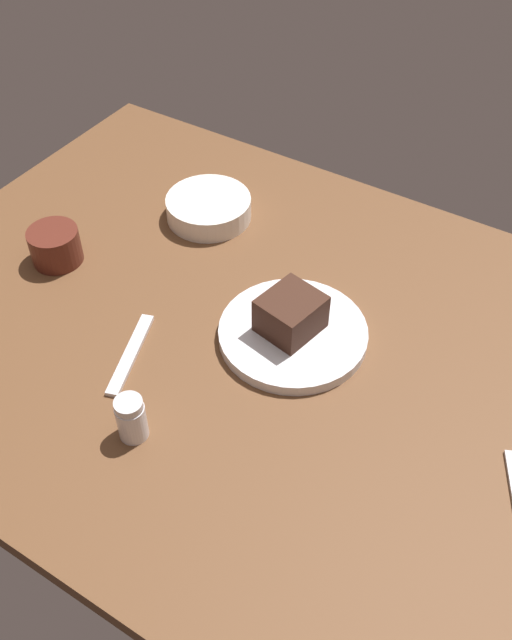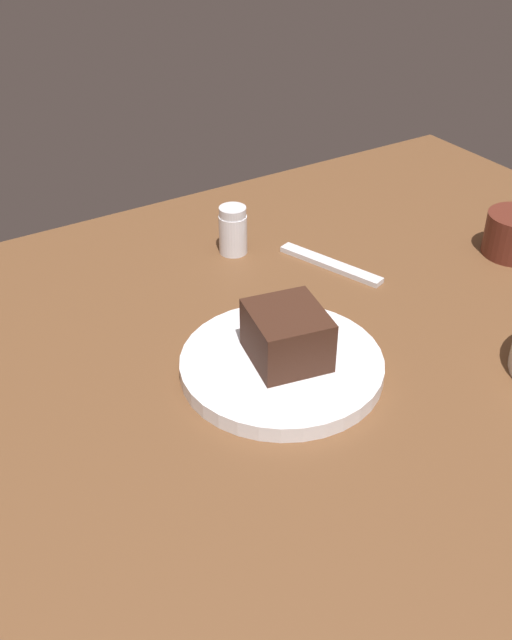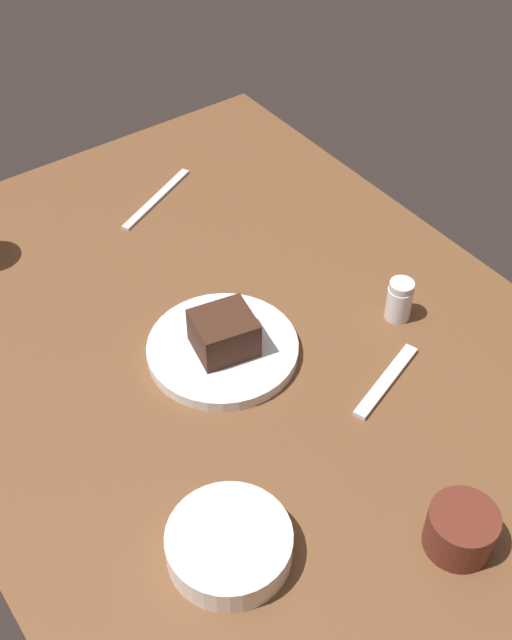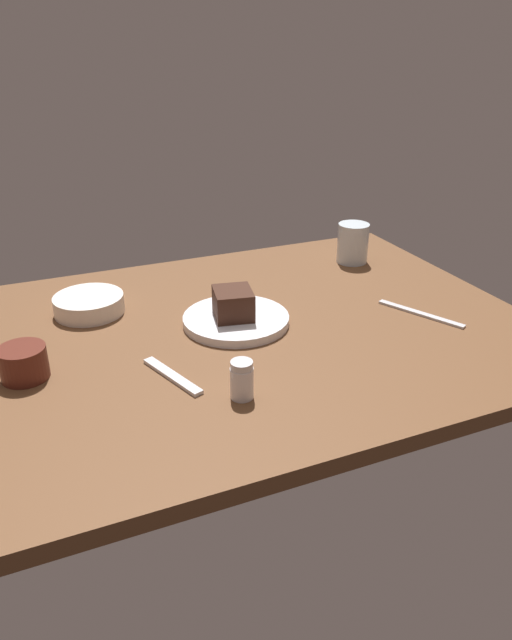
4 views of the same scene
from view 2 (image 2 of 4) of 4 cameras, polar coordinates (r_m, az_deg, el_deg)
dining_table at (r=79.46cm, az=2.54°, el=-3.52°), size 120.00×84.00×3.00cm
dessert_plate at (r=75.45cm, az=2.03°, el=-3.59°), size 21.24×21.24×1.75cm
chocolate_cake_slice at (r=73.45cm, az=2.46°, el=-1.21°), size 8.80×9.36×5.63cm
salt_shaker at (r=96.03cm, az=-1.83°, el=7.09°), size 3.77×3.77×6.53cm
dessert_spoon at (r=94.38cm, az=5.89°, el=4.40°), size 6.64×14.76×0.70cm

